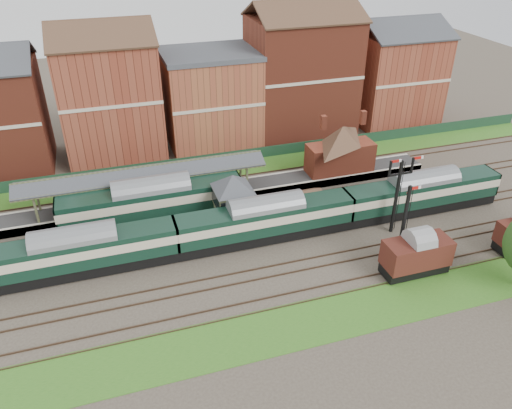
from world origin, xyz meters
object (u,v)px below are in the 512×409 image
object	(u,v)px
platform_railcar	(153,202)
goods_van_a	(416,254)
signal_box	(233,200)
semaphore_bracket	(397,192)
dmu_train	(266,220)

from	to	relation	value
platform_railcar	goods_van_a	bearing A→B (deg)	-36.32
goods_van_a	signal_box	bearing A→B (deg)	137.59
semaphore_bracket	goods_van_a	bearing A→B (deg)	-104.08
semaphore_bracket	dmu_train	distance (m)	13.13
signal_box	platform_railcar	world-z (taller)	signal_box
platform_railcar	goods_van_a	size ratio (longest dim) A/B	3.15
signal_box	semaphore_bracket	xyz separation A→B (m)	(15.04, -5.75, 1.44)
semaphore_bracket	dmu_train	bearing A→B (deg)	168.85
dmu_train	platform_railcar	bearing A→B (deg)	147.04
semaphore_bracket	goods_van_a	distance (m)	7.18
dmu_train	platform_railcar	distance (m)	11.95
semaphore_bracket	goods_van_a	world-z (taller)	semaphore_bracket
signal_box	goods_van_a	distance (m)	18.20
dmu_train	semaphore_bracket	bearing A→B (deg)	-11.15
dmu_train	goods_van_a	bearing A→B (deg)	-39.14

